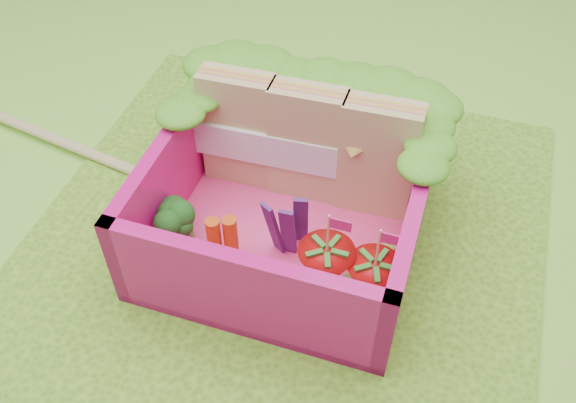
% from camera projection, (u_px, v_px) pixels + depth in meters
% --- Properties ---
extents(ground, '(14.00, 14.00, 0.00)m').
position_uv_depth(ground, '(288.00, 236.00, 3.40)').
color(ground, '#88DB3D').
rests_on(ground, ground).
extents(placemat, '(2.60, 2.60, 0.03)m').
position_uv_depth(placemat, '(288.00, 234.00, 3.39)').
color(placemat, '#588D20').
rests_on(placemat, ground).
extents(bento_floor, '(1.30, 1.30, 0.05)m').
position_uv_depth(bento_floor, '(289.00, 231.00, 3.35)').
color(bento_floor, '#FA3F88').
rests_on(bento_floor, placemat).
extents(bento_box, '(1.30, 1.30, 0.55)m').
position_uv_depth(bento_box, '(289.00, 198.00, 3.17)').
color(bento_box, '#D81276').
rests_on(bento_box, placemat).
extents(lettuce_ruffle, '(1.43, 0.77, 0.11)m').
position_uv_depth(lettuce_ruffle, '(317.00, 90.00, 3.22)').
color(lettuce_ruffle, '#2D8B19').
rests_on(lettuce_ruffle, bento_box).
extents(sandwich_stack, '(1.23, 0.22, 0.67)m').
position_uv_depth(sandwich_stack, '(308.00, 144.00, 3.28)').
color(sandwich_stack, tan).
rests_on(sandwich_stack, bento_floor).
extents(broccoli, '(0.31, 0.31, 0.26)m').
position_uv_depth(broccoli, '(180.00, 219.00, 3.12)').
color(broccoli, '#549246').
rests_on(broccoli, bento_floor).
extents(carrot_sticks, '(0.14, 0.10, 0.29)m').
position_uv_depth(carrot_sticks, '(223.00, 240.00, 3.09)').
color(carrot_sticks, '#DD4B12').
rests_on(carrot_sticks, bento_floor).
extents(purple_wedges, '(0.18, 0.14, 0.38)m').
position_uv_depth(purple_wedges, '(287.00, 227.00, 3.09)').
color(purple_wedges, '#431959').
rests_on(purple_wedges, bento_floor).
extents(strawberry_left, '(0.27, 0.27, 0.51)m').
position_uv_depth(strawberry_left, '(326.00, 268.00, 2.98)').
color(strawberry_left, red).
rests_on(strawberry_left, bento_floor).
extents(strawberry_right, '(0.26, 0.26, 0.50)m').
position_uv_depth(strawberry_right, '(373.00, 281.00, 2.93)').
color(strawberry_right, red).
rests_on(strawberry_right, bento_floor).
extents(snap_peas, '(0.58, 0.63, 0.05)m').
position_uv_depth(snap_peas, '(352.00, 280.00, 3.07)').
color(snap_peas, '#61B739').
rests_on(snap_peas, bento_floor).
extents(chopsticks, '(2.37, 0.46, 0.04)m').
position_uv_depth(chopsticks, '(135.00, 172.00, 3.66)').
color(chopsticks, tan).
rests_on(chopsticks, placemat).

